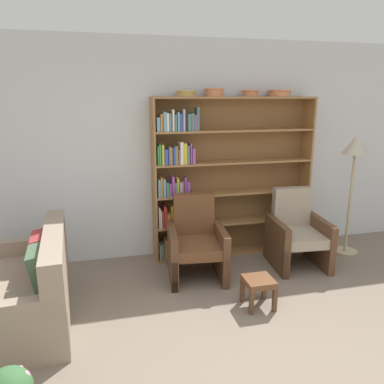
{
  "coord_description": "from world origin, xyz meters",
  "views": [
    {
      "loc": [
        -1.22,
        -2.11,
        2.05
      ],
      "look_at": [
        -0.19,
        2.07,
        0.95
      ],
      "focal_mm": 35.0,
      "sensor_mm": 36.0,
      "label": 1
    }
  ],
  "objects_px": {
    "bookshelf": "(217,180)",
    "armchair_cushioned": "(297,234)",
    "bowl_stoneware": "(186,93)",
    "bowl_brass": "(214,92)",
    "floor_lamp": "(355,155)",
    "footstool": "(259,285)",
    "bowl_terracotta": "(250,93)",
    "couch": "(24,293)",
    "bowl_olive": "(279,93)",
    "armchair_leather": "(196,243)"
  },
  "relations": [
    {
      "from": "bowl_brass",
      "to": "armchair_leather",
      "type": "relative_size",
      "value": 0.26
    },
    {
      "from": "armchair_leather",
      "to": "armchair_cushioned",
      "type": "height_order",
      "value": "same"
    },
    {
      "from": "bowl_terracotta",
      "to": "floor_lamp",
      "type": "height_order",
      "value": "bowl_terracotta"
    },
    {
      "from": "couch",
      "to": "floor_lamp",
      "type": "height_order",
      "value": "floor_lamp"
    },
    {
      "from": "armchair_cushioned",
      "to": "bowl_olive",
      "type": "bearing_deg",
      "value": -78.33
    },
    {
      "from": "bookshelf",
      "to": "bowl_olive",
      "type": "relative_size",
      "value": 6.99
    },
    {
      "from": "bowl_stoneware",
      "to": "bowl_brass",
      "type": "height_order",
      "value": "bowl_brass"
    },
    {
      "from": "armchair_leather",
      "to": "footstool",
      "type": "height_order",
      "value": "armchair_leather"
    },
    {
      "from": "bowl_olive",
      "to": "armchair_cushioned",
      "type": "xyz_separation_m",
      "value": [
        0.06,
        -0.56,
        -1.7
      ]
    },
    {
      "from": "bowl_stoneware",
      "to": "footstool",
      "type": "distance_m",
      "value": 2.35
    },
    {
      "from": "bowl_brass",
      "to": "bowl_terracotta",
      "type": "height_order",
      "value": "bowl_brass"
    },
    {
      "from": "bowl_stoneware",
      "to": "armchair_cushioned",
      "type": "height_order",
      "value": "bowl_stoneware"
    },
    {
      "from": "couch",
      "to": "armchair_leather",
      "type": "height_order",
      "value": "armchair_leather"
    },
    {
      "from": "bowl_brass",
      "to": "armchair_cushioned",
      "type": "distance_m",
      "value": 2.02
    },
    {
      "from": "footstool",
      "to": "armchair_leather",
      "type": "bearing_deg",
      "value": 117.85
    },
    {
      "from": "bowl_terracotta",
      "to": "couch",
      "type": "distance_m",
      "value": 3.36
    },
    {
      "from": "footstool",
      "to": "bowl_olive",
      "type": "bearing_deg",
      "value": 59.9
    },
    {
      "from": "armchair_cushioned",
      "to": "floor_lamp",
      "type": "relative_size",
      "value": 0.59
    },
    {
      "from": "couch",
      "to": "bookshelf",
      "type": "bearing_deg",
      "value": -67.33
    },
    {
      "from": "couch",
      "to": "armchair_leather",
      "type": "xyz_separation_m",
      "value": [
        1.78,
        0.53,
        0.1
      ]
    },
    {
      "from": "couch",
      "to": "armchair_leather",
      "type": "relative_size",
      "value": 1.62
    },
    {
      "from": "bowl_stoneware",
      "to": "bowl_terracotta",
      "type": "xyz_separation_m",
      "value": [
        0.82,
        0.0,
        0.01
      ]
    },
    {
      "from": "armchair_cushioned",
      "to": "floor_lamp",
      "type": "height_order",
      "value": "floor_lamp"
    },
    {
      "from": "armchair_cushioned",
      "to": "armchair_leather",
      "type": "bearing_deg",
      "value": 5.4
    },
    {
      "from": "bowl_brass",
      "to": "armchair_cushioned",
      "type": "xyz_separation_m",
      "value": [
        0.93,
        -0.56,
        -1.71
      ]
    },
    {
      "from": "floor_lamp",
      "to": "footstool",
      "type": "distance_m",
      "value": 2.26
    },
    {
      "from": "bowl_terracotta",
      "to": "bowl_olive",
      "type": "distance_m",
      "value": 0.39
    },
    {
      "from": "bowl_terracotta",
      "to": "bookshelf",
      "type": "bearing_deg",
      "value": 177.74
    },
    {
      "from": "bookshelf",
      "to": "bowl_terracotta",
      "type": "height_order",
      "value": "bowl_terracotta"
    },
    {
      "from": "bowl_terracotta",
      "to": "armchair_cushioned",
      "type": "xyz_separation_m",
      "value": [
        0.46,
        -0.56,
        -1.7
      ]
    },
    {
      "from": "bowl_brass",
      "to": "floor_lamp",
      "type": "xyz_separation_m",
      "value": [
        1.78,
        -0.38,
        -0.78
      ]
    },
    {
      "from": "bowl_stoneware",
      "to": "bowl_brass",
      "type": "bearing_deg",
      "value": 0.0
    },
    {
      "from": "bookshelf",
      "to": "footstool",
      "type": "height_order",
      "value": "bookshelf"
    },
    {
      "from": "armchair_leather",
      "to": "armchair_cushioned",
      "type": "distance_m",
      "value": 1.29
    },
    {
      "from": "armchair_cushioned",
      "to": "floor_lamp",
      "type": "bearing_deg",
      "value": -162.49
    },
    {
      "from": "bookshelf",
      "to": "bowl_olive",
      "type": "distance_m",
      "value": 1.36
    },
    {
      "from": "bookshelf",
      "to": "floor_lamp",
      "type": "relative_size",
      "value": 1.32
    },
    {
      "from": "bookshelf",
      "to": "bowl_terracotta",
      "type": "xyz_separation_m",
      "value": [
        0.41,
        -0.02,
        1.09
      ]
    },
    {
      "from": "bowl_brass",
      "to": "floor_lamp",
      "type": "height_order",
      "value": "bowl_brass"
    },
    {
      "from": "bowl_stoneware",
      "to": "couch",
      "type": "height_order",
      "value": "bowl_stoneware"
    },
    {
      "from": "bookshelf",
      "to": "armchair_leather",
      "type": "bearing_deg",
      "value": -126.33
    },
    {
      "from": "armchair_cushioned",
      "to": "floor_lamp",
      "type": "xyz_separation_m",
      "value": [
        0.85,
        0.18,
        0.93
      ]
    },
    {
      "from": "armchair_leather",
      "to": "floor_lamp",
      "type": "xyz_separation_m",
      "value": [
        2.14,
        0.18,
        0.93
      ]
    },
    {
      "from": "bowl_stoneware",
      "to": "footstool",
      "type": "height_order",
      "value": "bowl_stoneware"
    },
    {
      "from": "armchair_cushioned",
      "to": "footstool",
      "type": "distance_m",
      "value": 1.2
    },
    {
      "from": "bowl_olive",
      "to": "bowl_brass",
      "type": "bearing_deg",
      "value": -180.0
    },
    {
      "from": "bowl_terracotta",
      "to": "footstool",
      "type": "bearing_deg",
      "value": -106.33
    },
    {
      "from": "bowl_terracotta",
      "to": "couch",
      "type": "bearing_deg",
      "value": -157.28
    },
    {
      "from": "armchair_cushioned",
      "to": "footstool",
      "type": "bearing_deg",
      "value": 48.86
    },
    {
      "from": "bookshelf",
      "to": "armchair_cushioned",
      "type": "xyz_separation_m",
      "value": [
        0.87,
        -0.58,
        -0.61
      ]
    }
  ]
}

